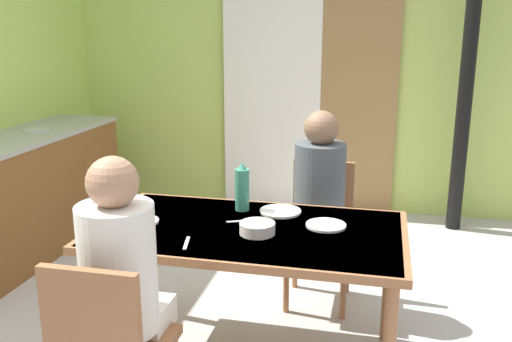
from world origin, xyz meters
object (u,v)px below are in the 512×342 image
water_bottle_green_near (242,188)px  chair_far_diner (321,223)px  serving_bowl_center (257,228)px  kitchen_counter (17,198)px  person_far_diner (319,185)px  person_near_diner (120,264)px  dining_table (249,241)px

water_bottle_green_near → chair_far_diner: bearing=54.5°
chair_far_diner → serving_bowl_center: 0.90m
serving_bowl_center → chair_far_diner: bearing=75.8°
chair_far_diner → water_bottle_green_near: (-0.37, -0.52, 0.35)m
water_bottle_green_near → kitchen_counter: bearing=160.1°
chair_far_diner → person_far_diner: person_far_diner is taller
kitchen_counter → person_near_diner: person_near_diner is taller
person_near_diner → serving_bowl_center: size_ratio=4.53×
dining_table → chair_far_diner: (0.27, 0.78, -0.16)m
dining_table → serving_bowl_center: size_ratio=8.90×
kitchen_counter → water_bottle_green_near: bearing=-19.9°
person_far_diner → water_bottle_green_near: 0.53m
person_near_diner → water_bottle_green_near: bearing=73.5°
kitchen_counter → water_bottle_green_near: water_bottle_green_near is taller
person_near_diner → serving_bowl_center: 0.71m
person_far_diner → kitchen_counter: bearing=-7.7°
kitchen_counter → person_near_diner: 2.30m
dining_table → person_near_diner: bearing=-119.8°
dining_table → person_near_diner: 0.75m
serving_bowl_center → dining_table: bearing=130.9°
dining_table → person_far_diner: (0.27, 0.64, 0.12)m
chair_far_diner → person_far_diner: 0.31m
kitchen_counter → water_bottle_green_near: (1.90, -0.69, 0.40)m
serving_bowl_center → person_far_diner: bearing=73.2°
kitchen_counter → person_far_diner: (2.27, -0.31, 0.33)m
kitchen_counter → person_near_diner: bearing=-44.2°
dining_table → person_near_diner: person_near_diner is taller
chair_far_diner → person_far_diner: (-0.00, -0.14, 0.28)m
person_near_diner → dining_table: bearing=60.2°
water_bottle_green_near → person_near_diner: bearing=-106.5°
kitchen_counter → dining_table: kitchen_counter is taller
kitchen_counter → person_far_diner: person_far_diner is taller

